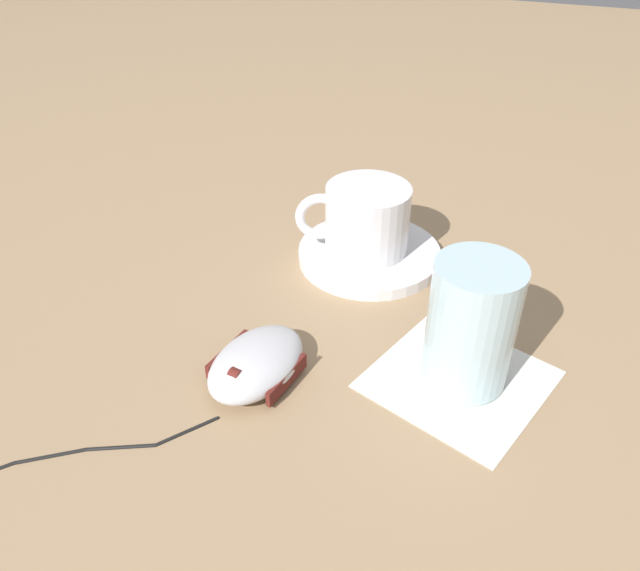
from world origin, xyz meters
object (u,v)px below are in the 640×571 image
object	(u,v)px
computer_mouse	(256,363)
drinking_glass	(471,324)
coffee_cup	(365,219)
saucer	(369,254)

from	to	relation	value
computer_mouse	drinking_glass	xyz separation A→B (m)	(0.06, -0.16, 0.04)
coffee_cup	computer_mouse	distance (m)	0.21
coffee_cup	computer_mouse	world-z (taller)	coffee_cup
saucer	computer_mouse	world-z (taller)	computer_mouse
saucer	computer_mouse	distance (m)	0.21
saucer	coffee_cup	bearing A→B (deg)	82.33
drinking_glass	saucer	bearing A→B (deg)	40.40
drinking_glass	coffee_cup	bearing A→B (deg)	41.72
saucer	drinking_glass	xyz separation A→B (m)	(-0.15, -0.13, 0.05)
saucer	coffee_cup	distance (m)	0.04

